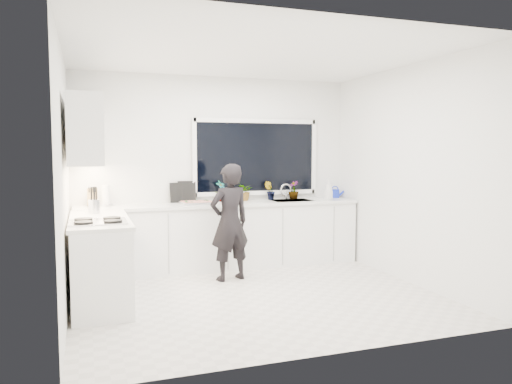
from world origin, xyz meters
name	(u,v)px	position (x,y,z in m)	size (l,w,h in m)	color
floor	(256,296)	(0.00, 0.00, -0.01)	(4.00, 3.50, 0.02)	beige
wall_back	(216,171)	(0.00, 1.76, 1.35)	(4.00, 0.02, 2.70)	white
wall_left	(63,181)	(-2.01, 0.00, 1.35)	(0.02, 3.50, 2.70)	white
wall_right	(408,174)	(2.01, 0.00, 1.35)	(0.02, 3.50, 2.70)	white
ceiling	(256,53)	(0.00, 0.00, 2.71)	(4.00, 3.50, 0.02)	white
window	(256,157)	(0.60, 1.73, 1.55)	(1.80, 0.02, 1.00)	black
base_cabinets_back	(222,237)	(0.00, 1.45, 0.44)	(3.92, 0.58, 0.88)	white
base_cabinets_left	(100,262)	(-1.67, 0.35, 0.44)	(0.58, 1.60, 0.88)	white
countertop_back	(222,204)	(0.00, 1.44, 0.90)	(3.94, 0.62, 0.04)	silver
countertop_left	(99,220)	(-1.67, 0.35, 0.90)	(0.62, 1.60, 0.04)	silver
upper_cabinets	(85,133)	(-1.79, 0.70, 1.85)	(0.34, 2.10, 0.70)	white
sink	(291,204)	(1.05, 1.45, 0.87)	(0.58, 0.42, 0.14)	silver
faucet	(286,192)	(1.05, 1.65, 1.03)	(0.03, 0.03, 0.22)	silver
stovetop	(98,221)	(-1.69, 0.00, 0.94)	(0.56, 0.48, 0.03)	black
person	(230,222)	(-0.08, 0.77, 0.74)	(0.54, 0.36, 1.48)	black
pizza_tray	(197,203)	(-0.37, 1.42, 0.94)	(0.42, 0.31, 0.03)	silver
pizza	(197,202)	(-0.37, 1.42, 0.95)	(0.38, 0.27, 0.01)	red
watering_can	(335,193)	(1.85, 1.61, 0.98)	(0.14, 0.14, 0.13)	#142AC4
paper_towel_roll	(106,196)	(-1.55, 1.55, 1.05)	(0.11, 0.11, 0.26)	silver
knife_block	(92,198)	(-1.72, 1.59, 1.03)	(0.13, 0.10, 0.22)	olive
utensil_crock	(94,206)	(-1.71, 0.80, 1.00)	(0.13, 0.13, 0.16)	#AFAEB3
picture_frame_large	(178,192)	(-0.58, 1.69, 1.06)	(0.22, 0.02, 0.28)	black
picture_frame_small	(187,192)	(-0.45, 1.69, 1.07)	(0.25, 0.02, 0.30)	black
herb_plants	(254,191)	(0.53, 1.61, 1.06)	(1.32, 0.34, 0.30)	#26662D
soap_bottles	(329,191)	(1.58, 1.30, 1.06)	(0.17, 0.17, 0.31)	#D8BF66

